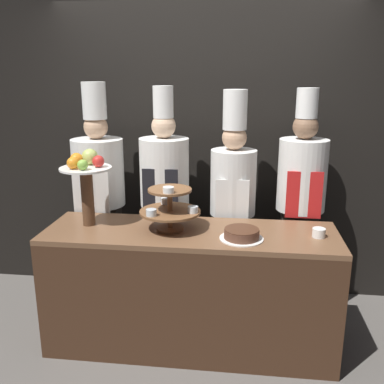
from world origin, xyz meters
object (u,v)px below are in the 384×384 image
cake_round (242,234)px  chef_right (301,197)px  tiered_stand (170,207)px  chef_left (100,191)px  chef_center_right (233,198)px  fruit_pedestal (86,175)px  chef_center_left (165,194)px  cup_white (319,233)px

cake_round → chef_right: bearing=55.1°
tiered_stand → chef_right: size_ratio=0.23×
chef_left → chef_center_right: chef_left is taller
tiered_stand → cake_round: bearing=-13.6°
fruit_pedestal → chef_center_left: 0.71m
tiered_stand → chef_right: (0.94, 0.52, -0.05)m
cake_round → chef_left: bearing=151.3°
chef_center_right → fruit_pedestal: bearing=-154.6°
chef_left → chef_right: bearing=-0.0°
chef_center_left → chef_center_right: (0.55, 0.00, -0.01)m
cup_white → chef_right: (-0.06, 0.55, 0.09)m
chef_center_left → chef_center_right: 0.55m
tiered_stand → chef_right: 1.08m
chef_left → cake_round: bearing=-28.7°
fruit_pedestal → chef_center_right: chef_center_right is taller
cup_white → chef_left: bearing=162.0°
chef_left → chef_center_left: (0.55, -0.00, -0.00)m
fruit_pedestal → cake_round: (1.09, -0.16, -0.33)m
cake_round → chef_left: chef_left is taller
fruit_pedestal → cake_round: fruit_pedestal is taller
chef_center_left → chef_center_right: bearing=0.0°
fruit_pedestal → chef_right: 1.63m
cup_white → tiered_stand: bearing=178.7°
cup_white → chef_right: 0.56m
chef_center_right → chef_center_left: bearing=-180.0°
chef_left → chef_right: (1.62, -0.00, 0.01)m
tiered_stand → cup_white: (1.00, -0.02, -0.13)m
cake_round → chef_left: size_ratio=0.15×
cake_round → chef_right: (0.45, 0.64, 0.09)m
chef_center_left → chef_right: 1.07m
tiered_stand → chef_right: bearing=29.1°
cake_round → chef_center_right: 0.65m
chef_center_right → tiered_stand: bearing=-128.4°
tiered_stand → chef_center_left: chef_center_left is taller
chef_center_left → chef_right: size_ratio=1.01×
tiered_stand → fruit_pedestal: size_ratio=0.79×
tiered_stand → cake_round: size_ratio=1.46×
fruit_pedestal → chef_left: 0.55m
cake_round → cup_white: cake_round is taller
chef_left → chef_right: chef_left is taller
cake_round → chef_right: 0.79m
cup_white → chef_center_right: bearing=137.0°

